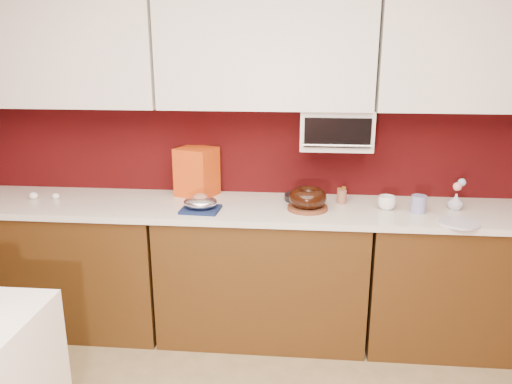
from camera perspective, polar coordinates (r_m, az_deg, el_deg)
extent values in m
cube|color=#3B0808|center=(3.39, 1.23, 5.64)|extent=(4.00, 0.02, 2.50)
cube|color=#44290D|center=(3.69, -20.57, -7.88)|extent=(1.31, 0.58, 0.86)
cube|color=#44290D|center=(3.35, 0.75, -9.29)|extent=(1.31, 0.58, 0.86)
cube|color=#44290D|center=(3.51, 23.30, -9.41)|extent=(1.31, 0.58, 0.86)
cube|color=silver|center=(3.18, 0.78, -1.94)|extent=(4.00, 0.62, 0.04)
cube|color=white|center=(3.53, -21.86, 14.75)|extent=(1.31, 0.33, 0.70)
cube|color=white|center=(3.17, 1.07, 15.83)|extent=(1.31, 0.33, 0.70)
cube|color=white|center=(3.34, 25.30, 14.37)|extent=(1.31, 0.33, 0.70)
cube|color=white|center=(3.22, 9.11, 7.16)|extent=(0.45, 0.30, 0.25)
cube|color=black|center=(3.07, 9.29, 6.70)|extent=(0.40, 0.02, 0.18)
cylinder|color=silver|center=(3.06, 9.25, 5.27)|extent=(0.42, 0.02, 0.02)
cylinder|color=brown|center=(3.11, 5.90, -1.81)|extent=(0.29, 0.29, 0.02)
torus|color=black|center=(3.09, 5.93, -0.61)|extent=(0.25, 0.25, 0.10)
cube|color=#121F46|center=(3.10, -6.35, -1.99)|extent=(0.24, 0.21, 0.02)
ellipsoid|color=white|center=(3.08, -6.38, -1.17)|extent=(0.26, 0.24, 0.08)
ellipsoid|color=#A3644A|center=(3.08, -6.39, -0.73)|extent=(0.11, 0.09, 0.06)
cube|color=red|center=(3.39, -6.77, 2.31)|extent=(0.30, 0.29, 0.33)
cylinder|color=black|center=(3.31, 5.15, -0.59)|extent=(0.24, 0.24, 0.04)
imported|color=white|center=(3.19, 14.72, -1.04)|extent=(0.13, 0.13, 0.11)
cylinder|color=navy|center=(3.19, 18.09, -1.31)|extent=(0.11, 0.11, 0.11)
imported|color=#B0B2C8|center=(3.33, 21.87, -0.93)|extent=(0.08, 0.08, 0.11)
sphere|color=pink|center=(3.30, 22.03, 0.58)|extent=(0.05, 0.05, 0.05)
sphere|color=#8DBDE1|center=(3.33, 22.47, 1.03)|extent=(0.05, 0.05, 0.05)
cylinder|color=silver|center=(3.08, 22.25, -3.30)|extent=(0.24, 0.24, 0.01)
cylinder|color=#905A1A|center=(3.30, 9.49, -0.30)|extent=(0.03, 0.03, 0.09)
cylinder|color=brown|center=(3.26, 9.77, -0.54)|extent=(0.07, 0.07, 0.09)
ellipsoid|color=white|center=(3.63, -24.07, -0.39)|extent=(0.07, 0.07, 0.05)
ellipsoid|color=white|center=(3.57, -21.91, -0.44)|extent=(0.06, 0.05, 0.04)
cylinder|color=brown|center=(3.31, 9.98, -0.21)|extent=(0.04, 0.04, 0.10)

